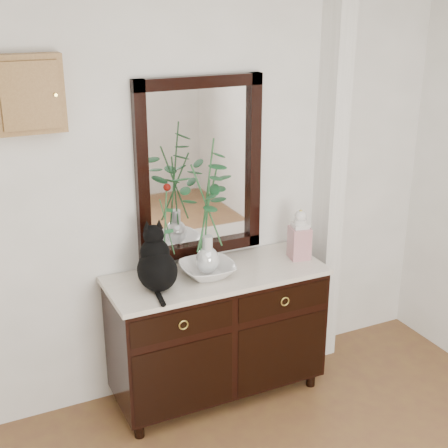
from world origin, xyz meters
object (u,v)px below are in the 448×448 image
lotus_bowl (208,270)px  sideboard (217,328)px  cat (157,258)px  ginger_jar (300,234)px

lotus_bowl → sideboard: bearing=8.1°
cat → lotus_bowl: bearing=12.4°
sideboard → ginger_jar: (0.57, -0.01, 0.54)m
sideboard → ginger_jar: 0.78m
cat → lotus_bowl: (0.32, 0.03, -0.14)m
sideboard → cat: 0.68m
cat → ginger_jar: size_ratio=1.13×
sideboard → cat: cat is taller
sideboard → lotus_bowl: (-0.06, -0.01, 0.42)m
sideboard → cat: bearing=-174.8°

